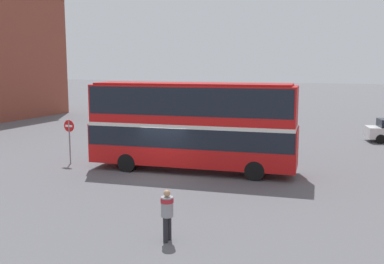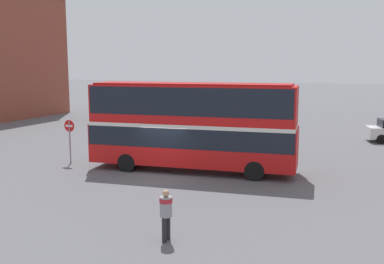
{
  "view_description": "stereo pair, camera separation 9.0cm",
  "coord_description": "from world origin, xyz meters",
  "views": [
    {
      "loc": [
        10.04,
        -20.26,
        5.73
      ],
      "look_at": [
        1.02,
        1.66,
        2.13
      ],
      "focal_mm": 42.0,
      "sensor_mm": 36.0,
      "label": 1
    },
    {
      "loc": [
        10.12,
        -20.22,
        5.73
      ],
      "look_at": [
        1.02,
        1.66,
        2.13
      ],
      "focal_mm": 42.0,
      "sensor_mm": 36.0,
      "label": 2
    }
  ],
  "objects": [
    {
      "name": "parked_car_kerb_far",
      "position": [
        -7.5,
        12.54,
        0.79
      ],
      "size": [
        4.33,
        2.5,
        1.59
      ],
      "rotation": [
        0.0,
        0.0,
        0.2
      ],
      "color": "silver",
      "rests_on": "ground_plane"
    },
    {
      "name": "ground_plane",
      "position": [
        0.0,
        0.0,
        0.0
      ],
      "size": [
        240.0,
        240.0,
        0.0
      ],
      "primitive_type": "plane",
      "color": "#5B5B60"
    },
    {
      "name": "pedestrian_foreground",
      "position": [
        3.98,
        -7.65,
        1.06
      ],
      "size": [
        0.44,
        0.44,
        1.73
      ],
      "rotation": [
        0.0,
        0.0,
        3.11
      ],
      "color": "#232328",
      "rests_on": "ground_plane"
    },
    {
      "name": "no_entry_sign",
      "position": [
        -6.21,
        0.66,
        1.74
      ],
      "size": [
        0.68,
        0.08,
        2.55
      ],
      "color": "gray",
      "rests_on": "ground_plane"
    },
    {
      "name": "double_decker_bus",
      "position": [
        1.03,
        1.66,
        2.7
      ],
      "size": [
        11.26,
        3.74,
        4.74
      ],
      "rotation": [
        0.0,
        0.0,
        0.12
      ],
      "color": "red",
      "rests_on": "ground_plane"
    }
  ]
}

